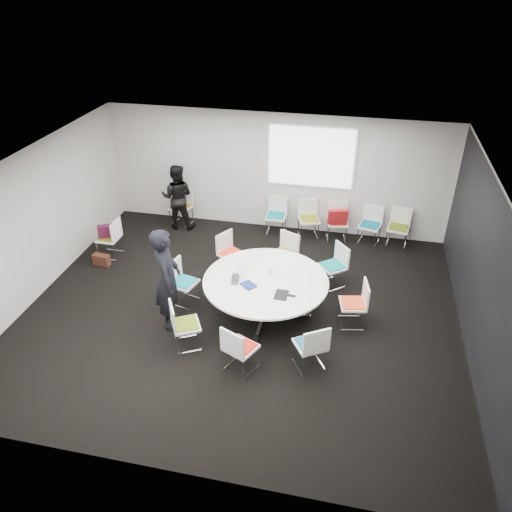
% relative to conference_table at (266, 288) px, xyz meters
% --- Properties ---
extents(room_shell, '(8.08, 7.08, 2.88)m').
position_rel_conference_table_xyz_m(room_shell, '(-0.36, -0.06, 0.85)').
color(room_shell, black).
rests_on(room_shell, ground).
extents(conference_table, '(2.27, 2.27, 0.73)m').
position_rel_conference_table_xyz_m(conference_table, '(0.00, 0.00, 0.00)').
color(conference_table, silver).
rests_on(conference_table, ground).
extents(projection_screen, '(1.90, 0.03, 1.35)m').
position_rel_conference_table_xyz_m(projection_screen, '(0.35, 3.40, 1.30)').
color(projection_screen, white).
rests_on(projection_screen, room_shell).
extents(chair_ring_a, '(0.53, 0.54, 0.88)m').
position_rel_conference_table_xyz_m(chair_ring_a, '(1.59, 0.00, -0.27)').
color(chair_ring_a, silver).
rests_on(chair_ring_a, ground).
extents(chair_ring_b, '(0.64, 0.64, 0.88)m').
position_rel_conference_table_xyz_m(chair_ring_b, '(1.14, 1.18, -0.27)').
color(chair_ring_b, silver).
rests_on(chair_ring_b, ground).
extents(chair_ring_c, '(0.60, 0.60, 0.88)m').
position_rel_conference_table_xyz_m(chair_ring_c, '(0.11, 1.42, -0.27)').
color(chair_ring_c, silver).
rests_on(chair_ring_c, ground).
extents(chair_ring_d, '(0.62, 0.62, 0.88)m').
position_rel_conference_table_xyz_m(chair_ring_d, '(-0.97, 1.20, -0.27)').
color(chair_ring_d, silver).
rests_on(chair_ring_d, ground).
extents(chair_ring_e, '(0.55, 0.56, 0.88)m').
position_rel_conference_table_xyz_m(chair_ring_e, '(-1.58, -0.01, -0.27)').
color(chair_ring_e, silver).
rests_on(chair_ring_e, ground).
extents(chair_ring_f, '(0.61, 0.62, 0.88)m').
position_rel_conference_table_xyz_m(chair_ring_f, '(-1.14, -1.19, -0.27)').
color(chair_ring_f, silver).
rests_on(chair_ring_f, ground).
extents(chair_ring_g, '(0.61, 0.60, 0.88)m').
position_rel_conference_table_xyz_m(chair_ring_g, '(-0.10, -1.54, -0.27)').
color(chair_ring_g, silver).
rests_on(chair_ring_g, ground).
extents(chair_ring_h, '(0.63, 0.62, 0.88)m').
position_rel_conference_table_xyz_m(chair_ring_h, '(0.98, -1.24, -0.27)').
color(chair_ring_h, silver).
rests_on(chair_ring_h, ground).
extents(chair_back_a, '(0.46, 0.45, 0.88)m').
position_rel_conference_table_xyz_m(chair_back_a, '(-0.36, 3.11, -0.27)').
color(chair_back_a, silver).
rests_on(chair_back_a, ground).
extents(chair_back_b, '(0.57, 0.57, 0.88)m').
position_rel_conference_table_xyz_m(chair_back_b, '(0.41, 3.10, -0.27)').
color(chair_back_b, silver).
rests_on(chair_back_b, ground).
extents(chair_back_c, '(0.52, 0.51, 0.88)m').
position_rel_conference_table_xyz_m(chair_back_c, '(1.08, 3.11, -0.27)').
color(chair_back_c, silver).
rests_on(chair_back_c, ground).
extents(chair_back_d, '(0.56, 0.55, 0.88)m').
position_rel_conference_table_xyz_m(chair_back_d, '(1.82, 3.10, -0.27)').
color(chair_back_d, silver).
rests_on(chair_back_d, ground).
extents(chair_back_e, '(0.53, 0.52, 0.88)m').
position_rel_conference_table_xyz_m(chair_back_e, '(2.45, 3.11, -0.27)').
color(chair_back_e, silver).
rests_on(chair_back_e, ground).
extents(chair_spare_left, '(0.45, 0.46, 0.88)m').
position_rel_conference_table_xyz_m(chair_spare_left, '(-3.74, 1.29, -0.27)').
color(chair_spare_left, silver).
rests_on(chair_spare_left, ground).
extents(chair_person_back, '(0.55, 0.54, 0.88)m').
position_rel_conference_table_xyz_m(chair_person_back, '(-2.73, 3.08, -0.27)').
color(chair_person_back, silver).
rests_on(chair_person_back, ground).
extents(person_main, '(0.65, 0.80, 1.92)m').
position_rel_conference_table_xyz_m(person_main, '(-1.60, -0.66, 0.41)').
color(person_main, black).
rests_on(person_main, ground).
extents(person_back, '(0.85, 0.70, 1.60)m').
position_rel_conference_table_xyz_m(person_back, '(-2.73, 2.92, 0.25)').
color(person_back, black).
rests_on(person_back, ground).
extents(laptop, '(0.27, 0.37, 0.03)m').
position_rel_conference_table_xyz_m(laptop, '(-0.49, -0.09, 0.20)').
color(laptop, '#333338').
rests_on(laptop, conference_table).
extents(laptop_lid, '(0.05, 0.30, 0.22)m').
position_rel_conference_table_xyz_m(laptop_lid, '(-0.48, 0.16, 0.31)').
color(laptop_lid, silver).
rests_on(laptop_lid, conference_table).
extents(notebook_black, '(0.23, 0.31, 0.02)m').
position_rel_conference_table_xyz_m(notebook_black, '(0.35, -0.40, 0.19)').
color(notebook_black, black).
rests_on(notebook_black, conference_table).
extents(tablet_folio, '(0.33, 0.32, 0.03)m').
position_rel_conference_table_xyz_m(tablet_folio, '(-0.26, -0.24, 0.20)').
color(tablet_folio, navy).
rests_on(tablet_folio, conference_table).
extents(papers_right, '(0.32, 0.24, 0.00)m').
position_rel_conference_table_xyz_m(papers_right, '(0.50, 0.31, 0.19)').
color(papers_right, white).
rests_on(papers_right, conference_table).
extents(papers_front, '(0.33, 0.26, 0.00)m').
position_rel_conference_table_xyz_m(papers_front, '(0.62, -0.13, 0.19)').
color(papers_front, white).
rests_on(papers_front, conference_table).
extents(cup, '(0.08, 0.08, 0.09)m').
position_rel_conference_table_xyz_m(cup, '(0.04, 0.24, 0.23)').
color(cup, white).
rests_on(cup, conference_table).
extents(phone, '(0.15, 0.09, 0.01)m').
position_rel_conference_table_xyz_m(phone, '(0.53, -0.38, 0.19)').
color(phone, black).
rests_on(phone, conference_table).
extents(maroon_bag, '(0.42, 0.30, 0.28)m').
position_rel_conference_table_xyz_m(maroon_bag, '(-3.76, 1.29, 0.07)').
color(maroon_bag, '#411129').
rests_on(maroon_bag, chair_spare_left).
extents(brown_bag, '(0.38, 0.20, 0.24)m').
position_rel_conference_table_xyz_m(brown_bag, '(-3.79, 0.90, -0.43)').
color(brown_bag, '#3A1C12').
rests_on(brown_bag, ground).
extents(red_jacket, '(0.47, 0.26, 0.36)m').
position_rel_conference_table_xyz_m(red_jacket, '(1.08, 2.88, 0.15)').
color(red_jacket, maroon).
rests_on(red_jacket, chair_back_c).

